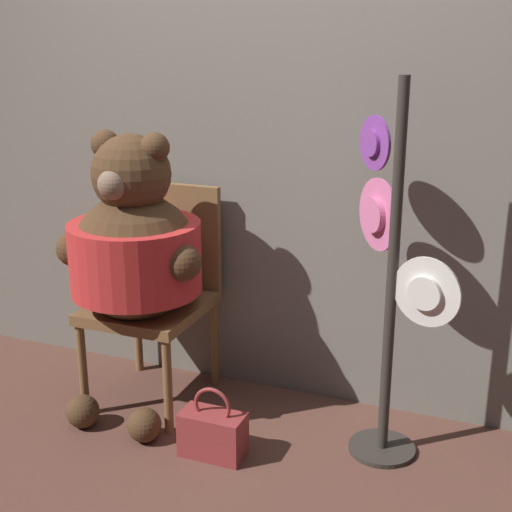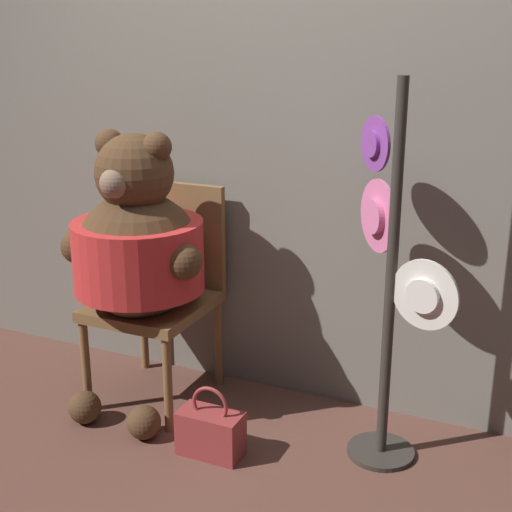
% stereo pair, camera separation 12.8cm
% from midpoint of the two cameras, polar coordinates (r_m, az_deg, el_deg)
% --- Properties ---
extents(ground_plane, '(14.00, 14.00, 0.00)m').
position_cam_midpoint_polar(ground_plane, '(3.20, -4.07, -14.35)').
color(ground_plane, brown).
extents(wall_back, '(8.00, 0.10, 2.67)m').
position_cam_midpoint_polar(wall_back, '(3.26, -0.12, 11.33)').
color(wall_back, slate).
rests_on(wall_back, ground_plane).
extents(chair, '(0.49, 0.54, 1.00)m').
position_cam_midpoint_polar(chair, '(3.39, -8.92, -2.43)').
color(chair, brown).
rests_on(chair, ground_plane).
extents(teddy_bear, '(0.70, 0.62, 1.29)m').
position_cam_midpoint_polar(teddy_bear, '(3.17, -10.85, 0.53)').
color(teddy_bear, '#4C331E').
rests_on(teddy_bear, ground_plane).
extents(hat_display_rack, '(0.48, 0.35, 1.54)m').
position_cam_midpoint_polar(hat_display_rack, '(2.84, 9.54, -1.93)').
color(hat_display_rack, '#332D28').
rests_on(hat_display_rack, ground_plane).
extents(handbag_on_ground, '(0.27, 0.14, 0.31)m').
position_cam_midpoint_polar(handbag_on_ground, '(3.04, -4.72, -13.93)').
color(handbag_on_ground, maroon).
rests_on(handbag_on_ground, ground_plane).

